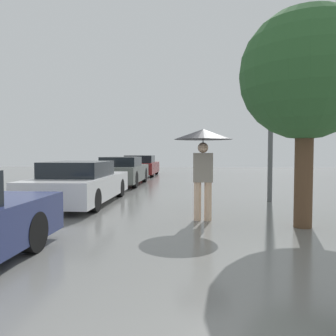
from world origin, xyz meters
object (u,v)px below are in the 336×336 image
object	(u,v)px
tree	(305,76)
parked_car_farthest	(140,166)
parked_car_third	(122,171)
street_lamp	(271,108)
parked_car_second	(81,183)
pedestrian	(203,145)

from	to	relation	value
tree	parked_car_farthest	bearing A→B (deg)	111.17
parked_car_third	street_lamp	size ratio (longest dim) A/B	0.88
parked_car_second	parked_car_third	xyz separation A→B (m)	(0.05, 5.18, 0.04)
parked_car_third	tree	world-z (taller)	tree
parked_car_third	tree	xyz separation A→B (m)	(5.07, -7.72, 2.21)
parked_car_second	street_lamp	world-z (taller)	street_lamp
pedestrian	parked_car_third	bearing A→B (deg)	114.01
tree	pedestrian	bearing A→B (deg)	165.25
pedestrian	tree	world-z (taller)	tree
pedestrian	parked_car_farthest	size ratio (longest dim) A/B	0.47
tree	street_lamp	xyz separation A→B (m)	(0.16, 3.29, -0.15)
parked_car_third	parked_car_farthest	size ratio (longest dim) A/B	1.05
parked_car_third	pedestrian	bearing A→B (deg)	-65.99
parked_car_third	parked_car_farthest	distance (m)	5.60
pedestrian	tree	distance (m)	2.28
parked_car_second	parked_car_farthest	distance (m)	10.79
pedestrian	street_lamp	bearing A→B (deg)	54.49
parked_car_third	tree	bearing A→B (deg)	-56.74
parked_car_farthest	tree	xyz separation A→B (m)	(5.16, -13.32, 2.23)
tree	street_lamp	world-z (taller)	street_lamp
parked_car_third	street_lamp	bearing A→B (deg)	-40.35
street_lamp	parked_car_third	bearing A→B (deg)	139.65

